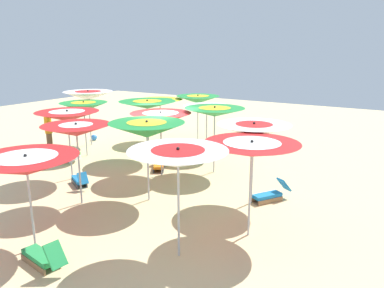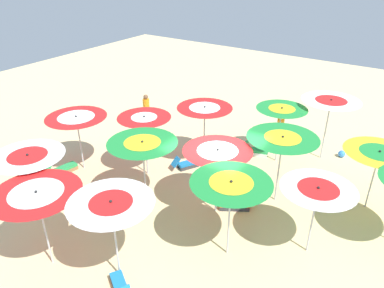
% 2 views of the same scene
% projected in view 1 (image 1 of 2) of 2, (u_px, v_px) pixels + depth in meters
% --- Properties ---
extents(ground, '(40.47, 40.47, 0.04)m').
position_uv_depth(ground, '(154.00, 176.00, 13.38)').
color(ground, beige).
extents(beach_umbrella_0, '(2.21, 2.21, 2.56)m').
position_uv_depth(beach_umbrella_0, '(88.00, 96.00, 17.07)').
color(beach_umbrella_0, '#B2B2B7').
rests_on(beach_umbrella_0, ground).
extents(beach_umbrella_1, '(1.93, 1.93, 2.32)m').
position_uv_depth(beach_umbrella_1, '(84.00, 107.00, 15.31)').
color(beach_umbrella_1, '#B2B2B7').
rests_on(beach_umbrella_1, ground).
extents(beach_umbrella_2, '(2.09, 2.09, 2.42)m').
position_uv_depth(beach_umbrella_2, '(67.00, 116.00, 12.46)').
color(beach_umbrella_2, '#B2B2B7').
rests_on(beach_umbrella_2, ground).
extents(beach_umbrella_3, '(1.91, 1.91, 2.40)m').
position_uv_depth(beach_umbrella_3, '(76.00, 130.00, 10.41)').
color(beach_umbrella_3, '#B2B2B7').
rests_on(beach_umbrella_3, ground).
extents(beach_umbrella_4, '(2.23, 2.23, 2.22)m').
position_uv_depth(beach_umbrella_4, '(26.00, 165.00, 7.98)').
color(beach_umbrella_4, '#B2B2B7').
rests_on(beach_umbrella_4, ground).
extents(beach_umbrella_5, '(2.17, 2.17, 2.12)m').
position_uv_depth(beach_umbrella_5, '(160.00, 102.00, 17.77)').
color(beach_umbrella_5, '#B2B2B7').
rests_on(beach_umbrella_5, ground).
extents(beach_umbrella_6, '(2.27, 2.27, 2.44)m').
position_uv_depth(beach_umbrella_6, '(147.00, 105.00, 14.84)').
color(beach_umbrella_6, '#B2B2B7').
rests_on(beach_umbrella_6, ground).
extents(beach_umbrella_7, '(2.12, 2.12, 2.31)m').
position_uv_depth(beach_umbrella_7, '(161.00, 118.00, 12.91)').
color(beach_umbrella_7, '#B2B2B7').
rests_on(beach_umbrella_7, ground).
extents(beach_umbrella_8, '(2.18, 2.18, 2.42)m').
position_uv_depth(beach_umbrella_8, '(147.00, 130.00, 10.66)').
color(beach_umbrella_8, '#B2B2B7').
rests_on(beach_umbrella_8, ground).
extents(beach_umbrella_9, '(2.08, 2.08, 2.45)m').
position_uv_depth(beach_umbrella_9, '(178.00, 158.00, 7.63)').
color(beach_umbrella_9, '#B2B2B7').
rests_on(beach_umbrella_9, ground).
extents(beach_umbrella_10, '(2.09, 2.09, 2.25)m').
position_uv_depth(beach_umbrella_10, '(198.00, 99.00, 18.04)').
color(beach_umbrella_10, '#B2B2B7').
rests_on(beach_umbrella_10, ground).
extents(beach_umbrella_11, '(1.97, 1.97, 2.18)m').
position_uv_depth(beach_umbrella_11, '(207.00, 109.00, 15.41)').
color(beach_umbrella_11, '#B2B2B7').
rests_on(beach_umbrella_11, ground).
extents(beach_umbrella_12, '(2.13, 2.13, 2.43)m').
position_uv_depth(beach_umbrella_12, '(215.00, 112.00, 13.16)').
color(beach_umbrella_12, '#B2B2B7').
rests_on(beach_umbrella_12, ground).
extents(beach_umbrella_13, '(2.07, 2.07, 2.42)m').
position_uv_depth(beach_umbrella_13, '(254.00, 130.00, 10.42)').
color(beach_umbrella_13, '#B2B2B7').
rests_on(beach_umbrella_13, ground).
extents(beach_umbrella_14, '(2.21, 2.21, 2.37)m').
position_uv_depth(beach_umbrella_14, '(252.00, 149.00, 8.56)').
color(beach_umbrella_14, '#B2B2B7').
rests_on(beach_umbrella_14, ground).
extents(lounger_0, '(1.33, 0.55, 0.68)m').
position_uv_depth(lounger_0, '(43.00, 257.00, 7.73)').
color(lounger_0, olive).
rests_on(lounger_0, ground).
extents(lounger_1, '(1.11, 0.78, 0.57)m').
position_uv_depth(lounger_1, '(80.00, 180.00, 12.29)').
color(lounger_1, '#333338').
rests_on(lounger_1, ground).
extents(lounger_2, '(0.95, 1.22, 0.60)m').
position_uv_depth(lounger_2, '(159.00, 164.00, 14.05)').
color(lounger_2, '#333338').
rests_on(lounger_2, ground).
extents(lounger_3, '(0.65, 1.24, 0.57)m').
position_uv_depth(lounger_3, '(70.00, 156.00, 15.01)').
color(lounger_3, silver).
rests_on(lounger_3, ground).
extents(lounger_4, '(0.92, 1.22, 0.63)m').
position_uv_depth(lounger_4, '(270.00, 194.00, 11.07)').
color(lounger_4, olive).
rests_on(lounger_4, ground).
extents(beachgoer_0, '(0.30, 0.30, 1.90)m').
position_uv_depth(beachgoer_0, '(49.00, 130.00, 15.95)').
color(beachgoer_0, brown).
rests_on(beachgoer_0, ground).
extents(beach_ball, '(0.29, 0.29, 0.29)m').
position_uv_depth(beach_ball, '(94.00, 137.00, 18.44)').
color(beach_ball, '#337FE5').
rests_on(beach_ball, ground).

